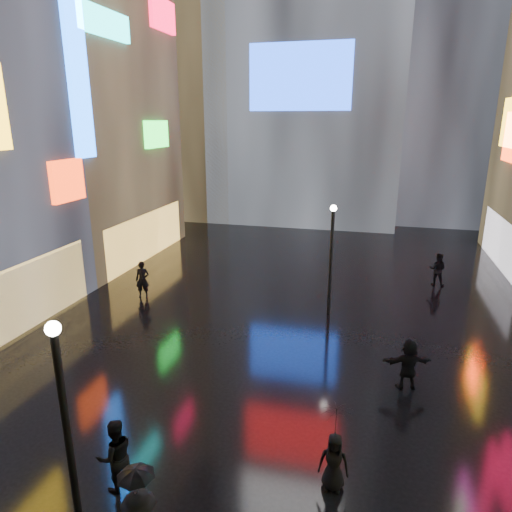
% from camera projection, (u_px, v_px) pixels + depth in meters
% --- Properties ---
extents(ground, '(140.00, 140.00, 0.00)m').
position_uv_depth(ground, '(298.00, 309.00, 22.14)').
color(ground, black).
rests_on(ground, ground).
extents(building_left_far, '(10.28, 12.00, 22.00)m').
position_uv_depth(building_left_far, '(65.00, 84.00, 28.42)').
color(building_left_far, black).
rests_on(building_left_far, ground).
extents(tower_flank_right, '(12.00, 12.00, 34.00)m').
position_uv_depth(tower_flank_right, '(457.00, 21.00, 39.19)').
color(tower_flank_right, black).
rests_on(tower_flank_right, ground).
extents(tower_flank_left, '(10.00, 10.00, 26.00)m').
position_uv_depth(tower_flank_left, '(192.00, 73.00, 42.20)').
color(tower_flank_left, black).
rests_on(tower_flank_left, ground).
extents(lamp_near, '(0.30, 0.30, 5.20)m').
position_uv_depth(lamp_near, '(66.00, 424.00, 9.15)').
color(lamp_near, black).
rests_on(lamp_near, ground).
extents(lamp_far, '(0.30, 0.30, 5.20)m').
position_uv_depth(lamp_far, '(331.00, 254.00, 20.82)').
color(lamp_far, black).
rests_on(lamp_far, ground).
extents(pedestrian_1, '(1.17, 1.16, 1.91)m').
position_uv_depth(pedestrian_1, '(116.00, 456.00, 11.11)').
color(pedestrian_1, black).
rests_on(pedestrian_1, ground).
extents(pedestrian_4, '(0.75, 0.49, 1.53)m').
position_uv_depth(pedestrian_4, '(334.00, 462.00, 11.17)').
color(pedestrian_4, black).
rests_on(pedestrian_4, ground).
extents(pedestrian_5, '(1.75, 0.99, 1.80)m').
position_uv_depth(pedestrian_5, '(408.00, 364.00, 15.37)').
color(pedestrian_5, black).
rests_on(pedestrian_5, ground).
extents(pedestrian_6, '(0.79, 0.62, 1.91)m').
position_uv_depth(pedestrian_6, '(143.00, 280.00, 23.35)').
color(pedestrian_6, black).
rests_on(pedestrian_6, ground).
extents(pedestrian_7, '(1.01, 0.87, 1.82)m').
position_uv_depth(pedestrian_7, '(438.00, 269.00, 25.09)').
color(pedestrian_7, black).
rests_on(pedestrian_7, ground).
extents(umbrella_1, '(0.97, 0.97, 0.61)m').
position_uv_depth(umbrella_1, '(136.00, 481.00, 8.72)').
color(umbrella_1, black).
rests_on(umbrella_1, pedestrian_2).
extents(umbrella_2, '(1.09, 1.10, 0.80)m').
position_uv_depth(umbrella_2, '(336.00, 422.00, 10.83)').
color(umbrella_2, black).
rests_on(umbrella_2, pedestrian_4).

